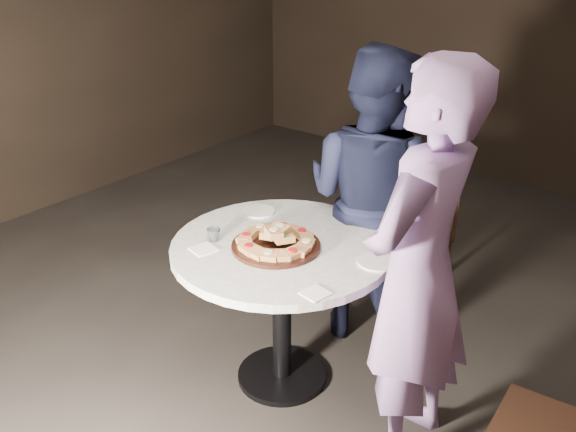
{
  "coord_description": "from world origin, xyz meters",
  "views": [
    {
      "loc": [
        1.67,
        -2.09,
        2.23
      ],
      "look_at": [
        -0.05,
        0.08,
        0.93
      ],
      "focal_mm": 40.0,
      "sensor_mm": 36.0,
      "label": 1
    }
  ],
  "objects_px": {
    "chair_right": "(572,429)",
    "diner_navy": "(372,199)",
    "focaccia_pile": "(276,239)",
    "diner_teal": "(418,274)",
    "serving_board": "(276,246)",
    "chair_far": "(416,214)",
    "table": "(282,271)",
    "water_glass": "(214,235)"
  },
  "relations": [
    {
      "from": "chair_right",
      "to": "diner_navy",
      "type": "xyz_separation_m",
      "value": [
        -1.32,
        0.66,
        0.36
      ]
    },
    {
      "from": "water_glass",
      "to": "chair_right",
      "type": "bearing_deg",
      "value": 6.01
    },
    {
      "from": "table",
      "to": "water_glass",
      "type": "relative_size",
      "value": 20.3
    },
    {
      "from": "focaccia_pile",
      "to": "serving_board",
      "type": "bearing_deg",
      "value": -115.23
    },
    {
      "from": "table",
      "to": "water_glass",
      "type": "bearing_deg",
      "value": -147.78
    },
    {
      "from": "focaccia_pile",
      "to": "diner_teal",
      "type": "distance_m",
      "value": 0.72
    },
    {
      "from": "table",
      "to": "chair_right",
      "type": "distance_m",
      "value": 1.42
    },
    {
      "from": "water_glass",
      "to": "diner_teal",
      "type": "height_order",
      "value": "diner_teal"
    },
    {
      "from": "diner_teal",
      "to": "chair_far",
      "type": "bearing_deg",
      "value": -152.27
    },
    {
      "from": "focaccia_pile",
      "to": "water_glass",
      "type": "bearing_deg",
      "value": -154.86
    },
    {
      "from": "diner_navy",
      "to": "serving_board",
      "type": "bearing_deg",
      "value": 83.17
    },
    {
      "from": "table",
      "to": "focaccia_pile",
      "type": "xyz_separation_m",
      "value": [
        0.0,
        -0.04,
        0.19
      ]
    },
    {
      "from": "diner_teal",
      "to": "diner_navy",
      "type": "bearing_deg",
      "value": -136.4
    },
    {
      "from": "table",
      "to": "focaccia_pile",
      "type": "height_order",
      "value": "focaccia_pile"
    },
    {
      "from": "serving_board",
      "to": "chair_far",
      "type": "xyz_separation_m",
      "value": [
        0.13,
        1.17,
        -0.22
      ]
    },
    {
      "from": "focaccia_pile",
      "to": "water_glass",
      "type": "height_order",
      "value": "focaccia_pile"
    },
    {
      "from": "focaccia_pile",
      "to": "diner_navy",
      "type": "xyz_separation_m",
      "value": [
        0.09,
        0.71,
        -0.01
      ]
    },
    {
      "from": "table",
      "to": "diner_navy",
      "type": "relative_size",
      "value": 0.83
    },
    {
      "from": "table",
      "to": "diner_teal",
      "type": "bearing_deg",
      "value": -0.38
    },
    {
      "from": "focaccia_pile",
      "to": "chair_right",
      "type": "height_order",
      "value": "focaccia_pile"
    },
    {
      "from": "chair_right",
      "to": "diner_teal",
      "type": "bearing_deg",
      "value": -94.0
    },
    {
      "from": "serving_board",
      "to": "diner_teal",
      "type": "relative_size",
      "value": 0.24
    },
    {
      "from": "table",
      "to": "chair_far",
      "type": "height_order",
      "value": "chair_far"
    },
    {
      "from": "diner_teal",
      "to": "focaccia_pile",
      "type": "bearing_deg",
      "value": -86.73
    },
    {
      "from": "serving_board",
      "to": "diner_navy",
      "type": "xyz_separation_m",
      "value": [
        0.09,
        0.71,
        0.03
      ]
    },
    {
      "from": "chair_right",
      "to": "chair_far",
      "type": "bearing_deg",
      "value": -135.98
    },
    {
      "from": "chair_far",
      "to": "diner_navy",
      "type": "relative_size",
      "value": 0.61
    },
    {
      "from": "focaccia_pile",
      "to": "chair_right",
      "type": "xyz_separation_m",
      "value": [
        1.41,
        0.05,
        -0.37
      ]
    },
    {
      "from": "table",
      "to": "chair_right",
      "type": "relative_size",
      "value": 1.68
    },
    {
      "from": "water_glass",
      "to": "chair_right",
      "type": "height_order",
      "value": "water_glass"
    },
    {
      "from": "serving_board",
      "to": "diner_teal",
      "type": "height_order",
      "value": "diner_teal"
    },
    {
      "from": "serving_board",
      "to": "chair_far",
      "type": "bearing_deg",
      "value": 83.6
    },
    {
      "from": "focaccia_pile",
      "to": "diner_teal",
      "type": "xyz_separation_m",
      "value": [
        0.72,
        0.04,
        0.06
      ]
    },
    {
      "from": "water_glass",
      "to": "diner_navy",
      "type": "relative_size",
      "value": 0.04
    },
    {
      "from": "diner_navy",
      "to": "diner_teal",
      "type": "height_order",
      "value": "diner_teal"
    },
    {
      "from": "serving_board",
      "to": "chair_right",
      "type": "distance_m",
      "value": 1.45
    },
    {
      "from": "serving_board",
      "to": "water_glass",
      "type": "height_order",
      "value": "water_glass"
    },
    {
      "from": "diner_navy",
      "to": "diner_teal",
      "type": "relative_size",
      "value": 0.93
    },
    {
      "from": "focaccia_pile",
      "to": "diner_teal",
      "type": "height_order",
      "value": "diner_teal"
    },
    {
      "from": "serving_board",
      "to": "chair_right",
      "type": "relative_size",
      "value": 0.52
    },
    {
      "from": "focaccia_pile",
      "to": "chair_right",
      "type": "relative_size",
      "value": 0.46
    },
    {
      "from": "focaccia_pile",
      "to": "diner_navy",
      "type": "height_order",
      "value": "diner_navy"
    }
  ]
}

